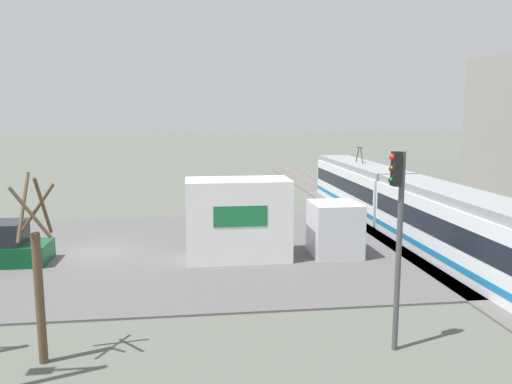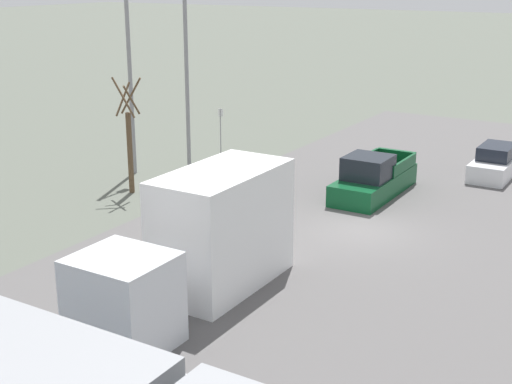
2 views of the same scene
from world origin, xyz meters
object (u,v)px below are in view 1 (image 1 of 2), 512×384
Objects in this scene: traffic_light_pole at (398,225)px; street_tree at (38,279)px; light_rail_tram at (397,202)px; box_truck at (262,221)px.

street_tree is (-0.46, -9.80, -1.32)m from traffic_light_pole.
light_rail_tram is at bearing 156.94° from traffic_light_pole.
light_rail_tram is 3.39× the size of box_truck.
traffic_light_pole reaches higher than light_rail_tram.
box_truck is at bearing -59.18° from light_rail_tram.
traffic_light_pole reaches higher than box_truck.
box_truck is 1.41× the size of traffic_light_pole.
street_tree reaches higher than light_rail_tram.
street_tree is at bearing -92.69° from traffic_light_pole.
traffic_light_pole is (9.59, 2.50, 1.89)m from box_truck.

